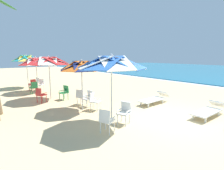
{
  "coord_description": "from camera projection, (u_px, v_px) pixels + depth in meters",
  "views": [
    {
      "loc": [
        3.82,
        -6.43,
        2.65
      ],
      "look_at": [
        -3.76,
        -0.34,
        1.0
      ],
      "focal_mm": 27.57,
      "sensor_mm": 36.0,
      "label": 1
    }
  ],
  "objects": [
    {
      "name": "beach_umbrella_2",
      "position": [
        49.0,
        61.0,
        10.37
      ],
      "size": [
        2.55,
        2.55,
        2.67
      ],
      "color": "silver",
      "rests_on": "ground"
    },
    {
      "name": "plastic_chair_10",
      "position": [
        37.0,
        82.0,
        14.37
      ],
      "size": [
        0.58,
        0.6,
        0.87
      ],
      "color": "white",
      "rests_on": "ground"
    },
    {
      "name": "beach_umbrella_3",
      "position": [
        36.0,
        62.0,
        12.55
      ],
      "size": [
        2.37,
        2.37,
        2.62
      ],
      "color": "silver",
      "rests_on": "ground"
    },
    {
      "name": "sun_lounger_1",
      "position": [
        209.0,
        110.0,
        7.57
      ],
      "size": [
        0.67,
        2.16,
        0.62
      ],
      "color": "white",
      "rests_on": "ground"
    },
    {
      "name": "plastic_chair_9",
      "position": [
        34.0,
        87.0,
        12.12
      ],
      "size": [
        0.52,
        0.49,
        0.87
      ],
      "color": "#2D8C4C",
      "rests_on": "ground"
    },
    {
      "name": "beach_umbrella_4",
      "position": [
        26.0,
        59.0,
        14.26
      ],
      "size": [
        2.21,
        2.21,
        2.81
      ],
      "color": "silver",
      "rests_on": "ground"
    },
    {
      "name": "plastic_chair_1",
      "position": [
        124.0,
        111.0,
        6.75
      ],
      "size": [
        0.57,
        0.59,
        0.87
      ],
      "color": "white",
      "rests_on": "ground"
    },
    {
      "name": "ground_plane",
      "position": [
        173.0,
        119.0,
        7.35
      ],
      "size": [
        80.0,
        80.0,
        0.0
      ],
      "primitive_type": "plane",
      "color": "#D3B784"
    },
    {
      "name": "sun_lounger_2",
      "position": [
        154.0,
        99.0,
        9.64
      ],
      "size": [
        0.67,
        2.16,
        0.62
      ],
      "color": "white",
      "rests_on": "ground"
    },
    {
      "name": "plastic_chair_3",
      "position": [
        94.0,
        100.0,
        8.47
      ],
      "size": [
        0.62,
        0.61,
        0.87
      ],
      "color": "white",
      "rests_on": "ground"
    },
    {
      "name": "plastic_chair_6",
      "position": [
        64.0,
        92.0,
        10.48
      ],
      "size": [
        0.55,
        0.57,
        0.87
      ],
      "color": "#2D8C4C",
      "rests_on": "ground"
    },
    {
      "name": "plastic_chair_8",
      "position": [
        33.0,
        84.0,
        13.37
      ],
      "size": [
        0.55,
        0.53,
        0.87
      ],
      "color": "red",
      "rests_on": "ground"
    },
    {
      "name": "plastic_chair_0",
      "position": [
        106.0,
        120.0,
        5.89
      ],
      "size": [
        0.58,
        0.6,
        0.87
      ],
      "color": "white",
      "rests_on": "ground"
    },
    {
      "name": "beach_umbrella_0",
      "position": [
        111.0,
        63.0,
        6.32
      ],
      "size": [
        2.59,
        2.59,
        2.73
      ],
      "color": "silver",
      "rests_on": "ground"
    },
    {
      "name": "plastic_chair_7",
      "position": [
        41.0,
        84.0,
        13.46
      ],
      "size": [
        0.63,
        0.63,
        0.87
      ],
      "color": "white",
      "rests_on": "ground"
    },
    {
      "name": "plastic_chair_4",
      "position": [
        88.0,
        97.0,
        9.02
      ],
      "size": [
        0.49,
        0.52,
        0.87
      ],
      "color": "white",
      "rests_on": "ground"
    },
    {
      "name": "beach_umbrella_1",
      "position": [
        82.0,
        66.0,
        8.22
      ],
      "size": [
        2.11,
        2.11,
        2.5
      ],
      "color": "silver",
      "rests_on": "ground"
    },
    {
      "name": "plastic_chair_5",
      "position": [
        40.0,
        94.0,
        9.8
      ],
      "size": [
        0.58,
        0.6,
        0.87
      ],
      "color": "red",
      "rests_on": "ground"
    },
    {
      "name": "plastic_chair_2",
      "position": [
        81.0,
        96.0,
        9.34
      ],
      "size": [
        0.6,
        0.61,
        0.87
      ],
      "color": "white",
      "rests_on": "ground"
    }
  ]
}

